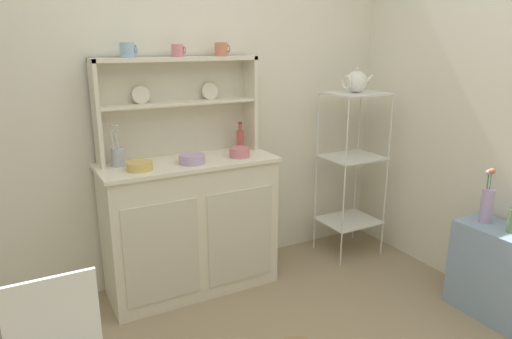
% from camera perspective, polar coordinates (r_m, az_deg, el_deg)
% --- Properties ---
extents(wall_back, '(3.84, 0.05, 2.50)m').
position_cam_1_polar(wall_back, '(3.09, -9.68, 8.90)').
color(wall_back, silver).
rests_on(wall_back, ground).
extents(hutch_cabinet, '(1.11, 0.45, 0.88)m').
position_cam_1_polar(hutch_cabinet, '(3.04, -8.12, -6.75)').
color(hutch_cabinet, silver).
rests_on(hutch_cabinet, ground).
extents(hutch_shelf_unit, '(1.03, 0.18, 0.63)m').
position_cam_1_polar(hutch_shelf_unit, '(2.98, -9.83, 8.70)').
color(hutch_shelf_unit, beige).
rests_on(hutch_shelf_unit, hutch_cabinet).
extents(bakers_rack, '(0.42, 0.36, 1.25)m').
position_cam_1_polar(bakers_rack, '(3.50, 11.86, 1.49)').
color(bakers_rack, silver).
rests_on(bakers_rack, ground).
extents(side_shelf_blue, '(0.28, 0.48, 0.55)m').
position_cam_1_polar(side_shelf_blue, '(3.14, 27.69, -11.22)').
color(side_shelf_blue, '#849EBC').
rests_on(side_shelf_blue, ground).
extents(cup_sky_0, '(0.10, 0.08, 0.09)m').
position_cam_1_polar(cup_sky_0, '(2.84, -15.68, 14.10)').
color(cup_sky_0, '#8EB2D1').
rests_on(cup_sky_0, hutch_shelf_unit).
extents(cup_rose_1, '(0.09, 0.07, 0.08)m').
position_cam_1_polar(cup_rose_1, '(2.93, -9.72, 14.37)').
color(cup_rose_1, '#D17A84').
rests_on(cup_rose_1, hutch_shelf_unit).
extents(cup_terracotta_2, '(0.10, 0.08, 0.09)m').
position_cam_1_polar(cup_terracotta_2, '(3.04, -4.33, 14.67)').
color(cup_terracotta_2, '#C67556').
rests_on(cup_terracotta_2, hutch_shelf_unit).
extents(bowl_mixing_large, '(0.15, 0.15, 0.05)m').
position_cam_1_polar(bowl_mixing_large, '(2.74, -14.28, 0.44)').
color(bowl_mixing_large, '#DBB760').
rests_on(bowl_mixing_large, hutch_cabinet).
extents(bowl_floral_medium, '(0.16, 0.16, 0.05)m').
position_cam_1_polar(bowl_floral_medium, '(2.83, -7.95, 1.31)').
color(bowl_floral_medium, '#B79ECC').
rests_on(bowl_floral_medium, hutch_cabinet).
extents(bowl_cream_small, '(0.13, 0.13, 0.06)m').
position_cam_1_polar(bowl_cream_small, '(2.95, -2.08, 2.14)').
color(bowl_cream_small, '#D17A84').
rests_on(bowl_cream_small, hutch_cabinet).
extents(jam_bottle, '(0.05, 0.05, 0.20)m').
position_cam_1_polar(jam_bottle, '(3.12, -1.98, 3.75)').
color(jam_bottle, '#B74C47').
rests_on(jam_bottle, hutch_cabinet).
extents(utensil_jar, '(0.08, 0.08, 0.25)m').
position_cam_1_polar(utensil_jar, '(2.85, -16.77, 1.59)').
color(utensil_jar, '#B2B7C6').
rests_on(utensil_jar, hutch_cabinet).
extents(porcelain_teapot, '(0.25, 0.15, 0.18)m').
position_cam_1_polar(porcelain_teapot, '(3.41, 12.37, 10.62)').
color(porcelain_teapot, white).
rests_on(porcelain_teapot, bakers_rack).
extents(flower_vase, '(0.07, 0.07, 0.34)m').
position_cam_1_polar(flower_vase, '(3.05, 26.79, -3.62)').
color(flower_vase, '#B79ECC').
rests_on(flower_vase, side_shelf_blue).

